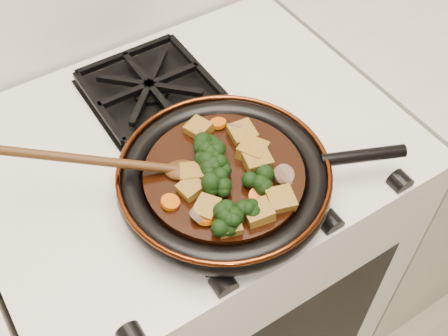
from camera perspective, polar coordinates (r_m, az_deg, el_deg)
stove at (r=1.38m, az=-2.81°, el=-9.71°), size 0.76×0.60×0.90m
burner_grate_front at (r=0.92m, az=0.54°, el=-1.94°), size 0.23×0.23×0.03m
burner_grate_back at (r=1.09m, az=-7.55°, el=8.01°), size 0.23×0.23×0.03m
skillet at (r=0.90m, az=0.13°, el=-1.04°), size 0.45×0.34×0.05m
braising_sauce at (r=0.89m, az=-0.00°, el=-0.85°), size 0.26×0.26×0.02m
tofu_cube_0 at (r=0.83m, az=3.50°, el=-4.56°), size 0.05×0.04×0.03m
tofu_cube_1 at (r=0.85m, az=5.74°, el=-3.26°), size 0.05×0.05×0.03m
tofu_cube_2 at (r=0.93m, az=1.91°, el=3.46°), size 0.05×0.05×0.02m
tofu_cube_3 at (r=0.94m, az=-2.61°, el=3.99°), size 0.05×0.05×0.02m
tofu_cube_4 at (r=0.89m, az=3.34°, el=0.83°), size 0.05×0.05×0.03m
tofu_cube_5 at (r=0.90m, az=2.91°, el=1.79°), size 0.06×0.06×0.03m
tofu_cube_6 at (r=0.87m, az=-3.12°, el=-0.61°), size 0.05×0.05×0.03m
tofu_cube_7 at (r=0.83m, az=-1.73°, el=-4.18°), size 0.05×0.05×0.03m
tofu_cube_8 at (r=0.86m, az=-3.39°, el=-2.12°), size 0.04×0.04×0.02m
tofu_cube_9 at (r=0.82m, az=0.49°, el=-5.78°), size 0.04×0.05×0.02m
broccoli_floret_0 at (r=0.90m, az=-1.42°, el=2.12°), size 0.09×0.09×0.06m
broccoli_floret_1 at (r=0.90m, az=-1.55°, el=1.72°), size 0.07×0.07×0.07m
broccoli_floret_2 at (r=0.81m, az=0.84°, el=-5.63°), size 0.08×0.08×0.06m
broccoli_floret_3 at (r=0.87m, az=-0.67°, el=-0.32°), size 0.08×0.08×0.06m
broccoli_floret_4 at (r=0.83m, az=2.48°, el=-4.55°), size 0.07×0.08×0.06m
broccoli_floret_5 at (r=0.86m, az=3.69°, el=-1.29°), size 0.09×0.08×0.07m
broccoli_floret_6 at (r=0.81m, az=0.10°, el=-5.38°), size 0.08×0.09×0.07m
broccoli_floret_7 at (r=0.85m, az=-0.67°, el=-1.91°), size 0.09×0.08×0.08m
broccoli_floret_8 at (r=0.88m, az=-1.74°, el=0.74°), size 0.08×0.09×0.06m
broccoli_floret_9 at (r=0.87m, az=-0.91°, el=0.05°), size 0.08×0.08×0.06m
carrot_coin_0 at (r=0.85m, az=-5.49°, el=-3.48°), size 0.03×0.03×0.02m
carrot_coin_1 at (r=0.83m, az=-1.88°, el=-5.07°), size 0.03×0.03×0.02m
carrot_coin_2 at (r=0.85m, az=3.53°, el=-2.94°), size 0.03×0.03×0.02m
carrot_coin_3 at (r=0.95m, az=-0.60°, el=4.57°), size 0.03×0.03×0.01m
mushroom_slice_0 at (r=0.88m, az=6.09°, el=-0.67°), size 0.03×0.03×0.02m
mushroom_slice_1 at (r=0.94m, az=1.33°, el=4.16°), size 0.05×0.05×0.03m
mushroom_slice_2 at (r=0.88m, az=6.08°, el=-0.79°), size 0.04×0.05×0.03m
mushroom_slice_3 at (r=0.83m, az=-2.49°, el=-4.82°), size 0.03×0.03×0.03m
wooden_spoon at (r=0.87m, az=-9.91°, el=0.41°), size 0.16×0.11×0.28m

